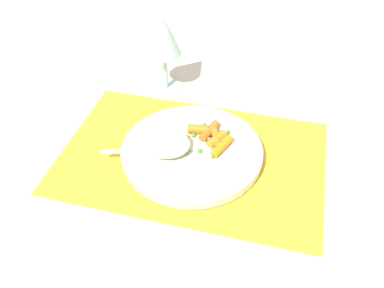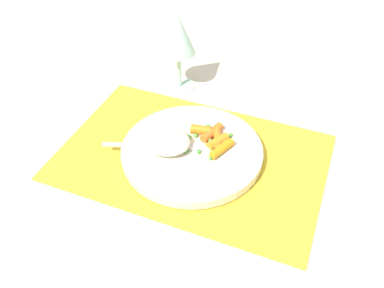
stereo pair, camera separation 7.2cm
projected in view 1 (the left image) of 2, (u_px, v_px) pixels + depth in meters
name	position (u px, v px, depth m)	size (l,w,h in m)	color
ground_plane	(192.00, 157.00, 0.78)	(2.40, 2.40, 0.00)	beige
placemat	(192.00, 156.00, 0.78)	(0.48, 0.32, 0.01)	gold
plate	(192.00, 152.00, 0.77)	(0.26, 0.26, 0.02)	silver
rice_mound	(165.00, 143.00, 0.75)	(0.09, 0.08, 0.03)	beige
carrot_portion	(214.00, 137.00, 0.78)	(0.09, 0.09, 0.02)	orange
pea_scatter	(210.00, 140.00, 0.77)	(0.08, 0.09, 0.01)	#59B339
fork	(169.00, 148.00, 0.76)	(0.20, 0.08, 0.01)	silver
wine_glass	(164.00, 38.00, 0.87)	(0.07, 0.07, 0.17)	#B2E0CC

